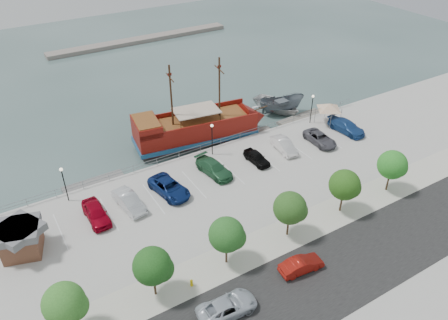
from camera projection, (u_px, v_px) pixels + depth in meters
ground at (240, 187)px, 51.05m from camera, size 160.00×160.00×0.00m
land_slab at (379, 315)px, 35.85m from camera, size 100.00×58.00×1.20m
street at (337, 270)px, 39.08m from camera, size 100.00×8.00×0.04m
sidewalk at (295, 231)px, 43.35m from camera, size 100.00×4.00×0.05m
seawall_railing at (207, 146)px, 55.77m from camera, size 50.00×0.06×1.00m
far_shore at (141, 40)px, 94.36m from camera, size 40.00×3.00×0.80m
pirate_ship at (205, 127)px, 58.93m from camera, size 19.21×7.62×11.98m
patrol_boat at (281, 106)px, 65.64m from camera, size 7.39×4.64×2.68m
speedboat at (277, 106)px, 66.69m from camera, size 7.65×9.14×1.63m
dock_west at (94, 184)px, 51.25m from camera, size 7.21×2.13×0.41m
dock_mid at (248, 135)px, 60.62m from camera, size 7.40×2.98×0.41m
dock_east at (301, 119)px, 64.69m from camera, size 7.78×2.68×0.44m
shed at (21, 239)px, 40.13m from camera, size 4.62×4.62×3.05m
canopy_tent at (330, 104)px, 60.33m from camera, size 4.99×4.99×3.47m
street_van at (227, 307)px, 34.97m from camera, size 5.13×2.53×1.40m
street_sedan at (301, 265)px, 38.72m from camera, size 4.26×1.84×1.36m
fire_hydrant at (191, 283)px, 37.40m from camera, size 0.26×0.26×0.76m
lamp_post_left at (63, 179)px, 45.75m from camera, size 0.36×0.36×4.28m
lamp_post_mid at (212, 134)px, 53.51m from camera, size 0.36×0.36×4.28m
lamp_post_right at (312, 104)px, 60.40m from camera, size 0.36×0.36×4.28m
tree_a at (66, 304)px, 32.07m from camera, size 3.30×3.20×5.00m
tree_b at (154, 267)px, 35.09m from camera, size 3.30×3.20×5.00m
tree_c at (228, 235)px, 38.10m from camera, size 3.30×3.20×5.00m
tree_d at (291, 209)px, 41.12m from camera, size 3.30×3.20×5.00m
tree_e at (346, 186)px, 44.13m from camera, size 3.30×3.20×5.00m
tree_f at (394, 165)px, 47.15m from camera, size 3.30×3.20×5.00m
parked_car_a at (96, 213)px, 44.37m from camera, size 2.06×4.93×1.67m
parked_car_b at (129, 201)px, 45.97m from camera, size 2.37×5.11×1.62m
parked_car_c at (169, 187)px, 48.03m from camera, size 3.54×5.96×1.55m
parked_car_d at (214, 168)px, 51.16m from camera, size 3.00×5.65×1.56m
parked_car_e at (257, 158)px, 53.20m from camera, size 1.79×4.11×1.38m
parked_car_f at (284, 145)px, 55.42m from camera, size 2.15×4.80×1.53m
parked_car_g at (320, 138)px, 56.99m from camera, size 2.50×5.10×1.39m
parked_car_h at (346, 127)px, 59.43m from camera, size 2.82×5.74×1.60m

